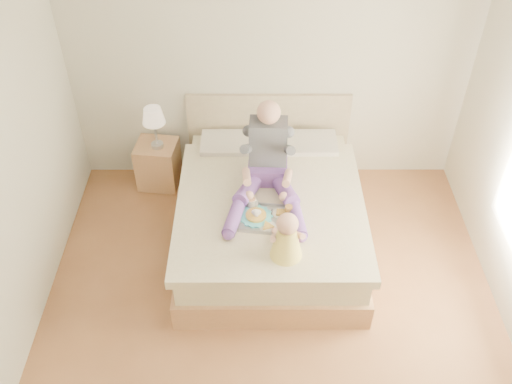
{
  "coord_description": "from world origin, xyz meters",
  "views": [
    {
      "loc": [
        -0.14,
        -2.89,
        4.1
      ],
      "look_at": [
        -0.13,
        0.83,
        0.79
      ],
      "focal_mm": 40.0,
      "sensor_mm": 36.0,
      "label": 1
    }
  ],
  "objects_px": {
    "bed": "(270,211)",
    "tray": "(267,217)",
    "baby": "(286,238)",
    "adult": "(267,166)",
    "nightstand": "(158,164)"
  },
  "relations": [
    {
      "from": "bed",
      "to": "tray",
      "type": "height_order",
      "value": "bed"
    },
    {
      "from": "baby",
      "to": "adult",
      "type": "bearing_deg",
      "value": 91.65
    },
    {
      "from": "baby",
      "to": "nightstand",
      "type": "bearing_deg",
      "value": 120.87
    },
    {
      "from": "nightstand",
      "to": "tray",
      "type": "bearing_deg",
      "value": -39.34
    },
    {
      "from": "nightstand",
      "to": "baby",
      "type": "xyz_separation_m",
      "value": [
        1.29,
        -1.61,
        0.53
      ]
    },
    {
      "from": "adult",
      "to": "baby",
      "type": "relative_size",
      "value": 2.34
    },
    {
      "from": "nightstand",
      "to": "adult",
      "type": "distance_m",
      "value": 1.52
    },
    {
      "from": "bed",
      "to": "baby",
      "type": "distance_m",
      "value": 0.95
    },
    {
      "from": "nightstand",
      "to": "adult",
      "type": "bearing_deg",
      "value": -26.85
    },
    {
      "from": "nightstand",
      "to": "tray",
      "type": "xyz_separation_m",
      "value": [
        1.14,
        -1.2,
        0.38
      ]
    },
    {
      "from": "nightstand",
      "to": "baby",
      "type": "height_order",
      "value": "baby"
    },
    {
      "from": "tray",
      "to": "baby",
      "type": "xyz_separation_m",
      "value": [
        0.15,
        -0.41,
        0.15
      ]
    },
    {
      "from": "tray",
      "to": "baby",
      "type": "bearing_deg",
      "value": -62.38
    },
    {
      "from": "bed",
      "to": "nightstand",
      "type": "distance_m",
      "value": 1.43
    },
    {
      "from": "bed",
      "to": "adult",
      "type": "distance_m",
      "value": 0.54
    }
  ]
}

